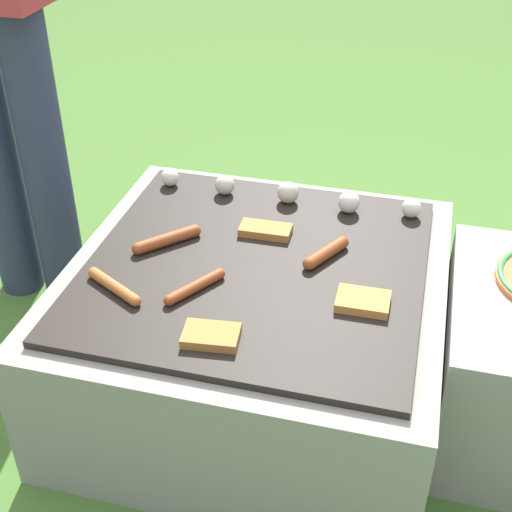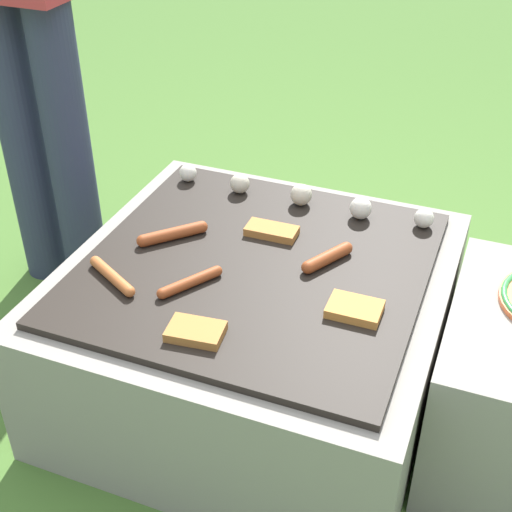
{
  "view_description": "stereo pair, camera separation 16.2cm",
  "coord_description": "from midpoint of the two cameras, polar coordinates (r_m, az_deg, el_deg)",
  "views": [
    {
      "loc": [
        0.34,
        -1.3,
        1.32
      ],
      "look_at": [
        0.0,
        0.0,
        0.4
      ],
      "focal_mm": 50.0,
      "sensor_mm": 36.0,
      "label": 1
    },
    {
      "loc": [
        0.49,
        -1.25,
        1.32
      ],
      "look_at": [
        0.0,
        0.0,
        0.4
      ],
      "focal_mm": 50.0,
      "sensor_mm": 36.0,
      "label": 2
    }
  ],
  "objects": [
    {
      "name": "bread_slice_center",
      "position": [
        1.51,
        5.52,
        -3.74
      ],
      "size": [
        0.11,
        0.08,
        0.02
      ],
      "color": "#D18438",
      "rests_on": "grill"
    },
    {
      "name": "ground_plane",
      "position": [
        1.88,
        -2.51,
        -10.33
      ],
      "size": [
        14.0,
        14.0,
        0.0
      ],
      "primitive_type": "plane",
      "color": "#47702D"
    },
    {
      "name": "sausage_front_left",
      "position": [
        1.64,
        2.83,
        0.17
      ],
      "size": [
        0.09,
        0.14,
        0.03
      ],
      "color": "#93421E",
      "rests_on": "grill"
    },
    {
      "name": "grill",
      "position": [
        1.75,
        -2.66,
        -5.89
      ],
      "size": [
        0.86,
        0.86,
        0.38
      ],
      "color": "gray",
      "rests_on": "ground_plane"
    },
    {
      "name": "sausage_front_right",
      "position": [
        1.71,
        -9.84,
        1.23
      ],
      "size": [
        0.13,
        0.14,
        0.03
      ],
      "color": "#93421E",
      "rests_on": "grill"
    },
    {
      "name": "bread_slice_right",
      "position": [
        1.42,
        -6.89,
        -6.48
      ],
      "size": [
        0.12,
        0.09,
        0.02
      ],
      "color": "#B27033",
      "rests_on": "grill"
    },
    {
      "name": "sausage_back_left",
      "position": [
        1.58,
        -14.2,
        -2.47
      ],
      "size": [
        0.15,
        0.1,
        0.02
      ],
      "color": "#B7602D",
      "rests_on": "grill"
    },
    {
      "name": "mushroom_row",
      "position": [
        1.85,
        0.27,
        4.97
      ],
      "size": [
        0.69,
        0.07,
        0.06
      ],
      "color": "silver",
      "rests_on": "grill"
    },
    {
      "name": "sausage_front_center",
      "position": [
        1.55,
        -7.89,
        -2.55
      ],
      "size": [
        0.1,
        0.14,
        0.02
      ],
      "color": "#93421E",
      "rests_on": "grill"
    },
    {
      "name": "bread_slice_left",
      "position": [
        1.73,
        -1.91,
        2.0
      ],
      "size": [
        0.13,
        0.06,
        0.02
      ],
      "color": "#B27033",
      "rests_on": "grill"
    }
  ]
}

